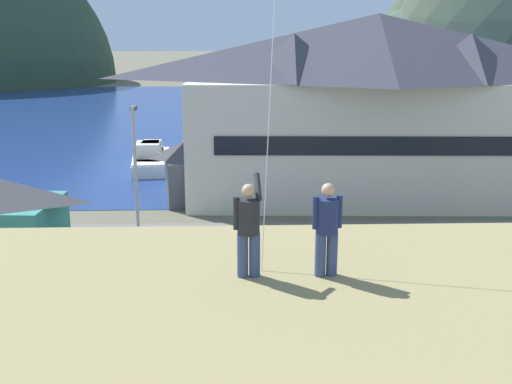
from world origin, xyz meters
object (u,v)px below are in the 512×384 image
Objects in this scene: moored_boat_wharfside at (149,159)px; moored_boat_outer_mooring at (236,149)px; parked_car_back_row_left at (192,271)px; parking_light_pole at (136,170)px; storage_shed_waterside at (205,165)px; person_companion at (327,227)px; parked_car_mid_row_far at (400,267)px; moored_boat_inner_slip at (153,158)px; harbor_lodge at (375,103)px; parked_car_front_row_silver at (227,319)px; person_kite_flyer at (248,227)px; wharf_dock at (196,157)px.

moored_boat_wharfside is 1.30× the size of moored_boat_outer_mooring.
parking_light_pole reaches higher than parked_car_back_row_left.
person_companion is (3.60, -28.20, 4.93)m from storage_shed_waterside.
moored_boat_wharfside is 8.12m from moored_boat_outer_mooring.
parked_car_mid_row_far is 15.65m from person_companion.
moored_boat_outer_mooring is 0.99× the size of moored_boat_inner_slip.
harbor_lodge is 29.35m from person_companion.
parked_car_front_row_silver is 10.96m from parking_light_pole.
person_companion is (8.45, -37.57, 6.49)m from moored_boat_wharfside.
harbor_lodge is at bearing -30.25° from moored_boat_wharfside.
storage_shed_waterside is 28.71m from person_kite_flyer.
parked_car_front_row_silver is at bearing -77.30° from moored_boat_wharfside.
person_kite_flyer is (0.56, -8.81, 6.16)m from parked_car_front_row_silver.
parked_car_back_row_left is at bearing -60.45° from parking_light_pole.
harbor_lodge is at bearing 64.89° from parked_car_front_row_silver.
moored_boat_wharfside is 1.28× the size of moored_boat_inner_slip.
person_kite_flyer is (6.77, -38.01, 6.50)m from moored_boat_inner_slip.
parked_car_back_row_left is at bearing -78.39° from moored_boat_wharfside.
parked_car_front_row_silver is at bearing -84.75° from wharf_dock.
parking_light_pole reaches higher than parked_car_mid_row_far.
person_companion reaches higher than storage_shed_waterside.
parked_car_mid_row_far is at bearing -61.46° from moored_boat_inner_slip.
harbor_lodge is at bearing 1.20° from storage_shed_waterside.
wharf_dock is at bearing 110.50° from parked_car_mid_row_far.
moored_boat_outer_mooring is at bearing 90.20° from person_kite_flyer.
parked_car_front_row_silver is (1.63, -19.38, -1.21)m from storage_shed_waterside.
moored_boat_inner_slip is at bearing 100.81° from parked_car_back_row_left.
person_kite_flyer is at bearing -106.90° from harbor_lodge.
moored_boat_wharfside is 1.84× the size of parked_car_back_row_left.
storage_shed_waterside is 12.35m from wharf_dock.
person_companion reaches higher than moored_boat_inner_slip.
parked_car_back_row_left is at bearing -87.00° from wharf_dock.
moored_boat_inner_slip is (-3.32, -2.32, 0.37)m from wharf_dock.
parked_car_front_row_silver is (-0.41, -33.05, 0.34)m from moored_boat_outer_mooring.
storage_shed_waterside is 1.34× the size of parked_car_front_row_silver.
person_kite_flyer is 1.42m from person_companion.
person_kite_flyer is (-6.61, -13.41, 6.16)m from parked_car_mid_row_far.
parked_car_front_row_silver is 10.77m from person_kite_flyer.
storage_shed_waterside reaches higher than parked_car_front_row_silver.
parked_car_mid_row_far is at bearing 32.68° from parked_car_front_row_silver.
moored_boat_outer_mooring is at bearing 81.52° from storage_shed_waterside.
parking_light_pole is at bearing 156.85° from parked_car_mid_row_far.
person_companion is (8.19, -38.02, 6.49)m from moored_boat_inner_slip.
moored_boat_inner_slip is 1.44× the size of parked_car_back_row_left.
moored_boat_outer_mooring reaches higher than parked_car_front_row_silver.
storage_shed_waterside is 3.35× the size of person_companion.
wharf_dock is at bearing 34.91° from moored_boat_inner_slip.
moored_boat_outer_mooring is 29.24m from parked_car_mid_row_far.
moored_boat_wharfside reaches higher than parked_car_back_row_left.
parked_car_back_row_left is at bearing -178.50° from parked_car_mid_row_far.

